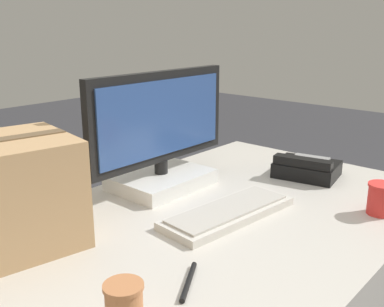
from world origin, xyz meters
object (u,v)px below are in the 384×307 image
at_px(pen_marker, 189,281).
at_px(desk_phone, 306,168).
at_px(cardboard_box, 2,195).
at_px(keyboard, 228,212).
at_px(paper_cup_left, 124,307).
at_px(paper_cup_right, 381,199).
at_px(monitor, 161,142).

bearing_deg(pen_marker, desk_phone, -20.93).
bearing_deg(cardboard_box, keyboard, -31.09).
bearing_deg(paper_cup_left, pen_marker, 4.22).
height_order(paper_cup_left, pen_marker, paper_cup_left).
bearing_deg(desk_phone, paper_cup_left, 178.13).
xyz_separation_m(paper_cup_left, paper_cup_right, (0.82, -0.16, -0.00)).
distance_m(monitor, pen_marker, 0.61).
relative_size(monitor, cardboard_box, 1.53).
height_order(monitor, keyboard, monitor).
bearing_deg(keyboard, paper_cup_right, -40.54).
relative_size(monitor, paper_cup_left, 6.20).
distance_m(paper_cup_left, cardboard_box, 0.46).
xyz_separation_m(paper_cup_left, pen_marker, (0.18, 0.01, -0.04)).
xyz_separation_m(desk_phone, pen_marker, (-0.79, -0.14, -0.03)).
relative_size(monitor, paper_cup_right, 6.34).
bearing_deg(desk_phone, paper_cup_right, -127.74).
height_order(desk_phone, pen_marker, desk_phone).
bearing_deg(pen_marker, keyboard, -7.65).
xyz_separation_m(keyboard, paper_cup_left, (-0.51, -0.16, 0.03)).
height_order(paper_cup_right, pen_marker, paper_cup_right).
distance_m(desk_phone, cardboard_box, 1.01).
height_order(paper_cup_left, paper_cup_right, paper_cup_left).
bearing_deg(keyboard, monitor, 86.72).
bearing_deg(pen_marker, monitor, 19.23).
height_order(keyboard, cardboard_box, cardboard_box).
bearing_deg(cardboard_box, pen_marker, -69.18).
relative_size(keyboard, desk_phone, 1.79).
height_order(desk_phone, cardboard_box, cardboard_box).
distance_m(paper_cup_right, cardboard_box, 1.01).
xyz_separation_m(paper_cup_left, cardboard_box, (0.02, 0.46, 0.09)).
height_order(monitor, paper_cup_right, monitor).
bearing_deg(desk_phone, pen_marker, 179.25).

